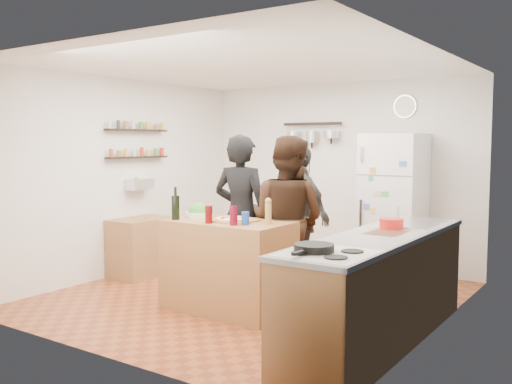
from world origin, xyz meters
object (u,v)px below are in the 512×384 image
Objects in this scene: wine_bottle at (176,208)px; person_back at (299,217)px; red_bowl at (391,223)px; person_center at (287,220)px; salt_canister at (245,218)px; counter_run at (378,290)px; prep_island at (228,266)px; skillet at (314,248)px; salad_bowl at (199,215)px; fridge at (393,206)px; person_left at (241,215)px; pepper_mill at (268,214)px; wall_clock at (405,106)px; side_table at (142,247)px.

wine_bottle is 1.52m from person_back.
person_center is at bearing 171.96° from red_bowl.
salt_canister is at bearing 82.86° from person_center.
wine_bottle reaches higher than counter_run.
person_back reaches higher than prep_island.
skillet is (1.15, -1.54, 0.07)m from person_center.
wine_bottle is 0.85× the size of skillet.
red_bowl reaches higher than salad_bowl.
salt_canister is at bearing -13.28° from salad_bowl.
fridge is at bearing -98.64° from person_back.
skillet is (1.74, -1.53, 0.06)m from person_left.
counter_run is 9.14× the size of skillet.
salad_bowl is 0.87m from pepper_mill.
person_center is at bearing 172.68° from person_left.
prep_island is 2.48m from fridge.
skillet reaches higher than counter_run.
person_back is at bearing -114.66° from wall_clock.
pepper_mill is 2.27m from fridge.
person_left is (-0.68, 0.50, -0.12)m from pepper_mill.
person_center is at bearing 42.02° from wine_bottle.
salad_bowl is 0.91× the size of wall_clock.
pepper_mill is at bearing 135.72° from skillet.
person_back is at bearing 122.29° from skillet.
person_back reaches higher than salad_bowl.
prep_island is 4.60× the size of salad_bowl.
wine_bottle is 2.85m from fridge.
counter_run is at bearing 163.31° from person_back.
wall_clock is at bearing 63.43° from salad_bowl.
side_table is at bearing 166.46° from pepper_mill.
fridge is at bearing 110.24° from red_bowl.
wall_clock is (-0.70, 2.23, 1.19)m from red_bowl.
wine_bottle reaches higher than skillet.
red_bowl is at bearing 16.65° from pepper_mill.
counter_run is 3.50m from side_table.
salad_bowl is 0.10× the size of counter_run.
pepper_mill reaches higher than salt_canister.
pepper_mill is 0.11× the size of person_left.
side_table is at bearing 161.87° from prep_island.
wine_bottle is at bearing 62.66° from person_left.
person_center is at bearing 85.15° from salt_canister.
wine_bottle reaches higher than pepper_mill.
salt_canister is at bearing 120.57° from person_left.
person_back is at bearing 60.89° from salad_bowl.
salad_bowl is at bearing 178.05° from counter_run.
fridge reaches higher than counter_run.
wall_clock reaches higher than wine_bottle.
fridge is (0.68, 1.16, 0.07)m from person_back.
red_bowl is at bearing 9.52° from salad_bowl.
salad_bowl is 0.74m from salt_canister.
wine_bottle is at bearing 39.73° from person_center.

